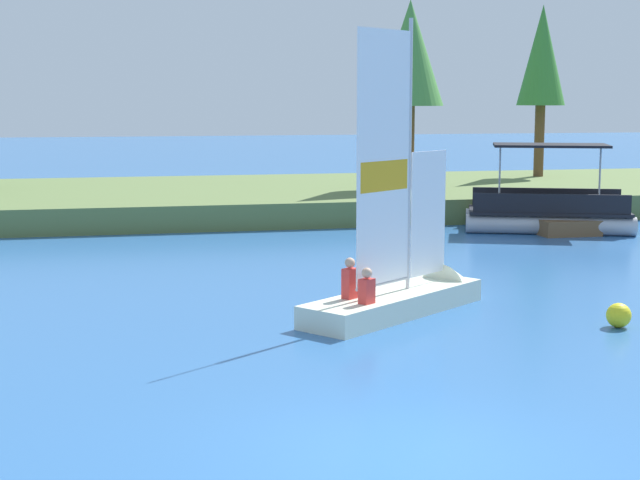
# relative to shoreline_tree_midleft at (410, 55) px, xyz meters

# --- Properties ---
(ground_plane) EXTENTS (200.00, 200.00, 0.00)m
(ground_plane) POSITION_rel_shoreline_tree_midleft_xyz_m (-7.65, -24.38, -5.85)
(ground_plane) COLOR #2D609E
(shore_bank) EXTENTS (80.00, 12.10, 0.86)m
(shore_bank) POSITION_rel_shoreline_tree_midleft_xyz_m (-7.65, 1.70, -5.42)
(shore_bank) COLOR #5B703D
(shore_bank) RESTS_ON ground
(shoreline_tree_midleft) EXTENTS (2.55, 2.55, 7.01)m
(shoreline_tree_midleft) POSITION_rel_shoreline_tree_midleft_xyz_m (0.00, 0.00, 0.00)
(shoreline_tree_midleft) COLOR brown
(shoreline_tree_midleft) RESTS_ON shore_bank
(shoreline_tree_centre) EXTENTS (2.07, 2.07, 7.36)m
(shoreline_tree_centre) POSITION_rel_shoreline_tree_midleft_xyz_m (7.27, 4.23, 0.12)
(shoreline_tree_centre) COLOR brown
(shoreline_tree_centre) RESTS_ON shore_bank
(wooden_dock) EXTENTS (1.85, 4.07, 0.49)m
(wooden_dock) POSITION_rel_shoreline_tree_midleft_xyz_m (2.93, -5.89, -5.61)
(wooden_dock) COLOR brown
(wooden_dock) RESTS_ON ground
(sailboat) EXTENTS (4.80, 4.04, 6.12)m
(sailboat) POSITION_rel_shoreline_tree_midleft_xyz_m (-5.04, -16.57, -5.38)
(sailboat) COLOR silver
(sailboat) RESTS_ON ground
(pontoon_boat) EXTENTS (5.69, 3.92, 2.80)m
(pontoon_boat) POSITION_rel_shoreline_tree_midleft_xyz_m (2.72, -6.38, -5.18)
(pontoon_boat) COLOR #B2B2B7
(pontoon_boat) RESTS_ON ground
(channel_buoy) EXTENTS (0.46, 0.46, 0.46)m
(channel_buoy) POSITION_rel_shoreline_tree_midleft_xyz_m (-1.82, -18.98, -5.62)
(channel_buoy) COLOR yellow
(channel_buoy) RESTS_ON ground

